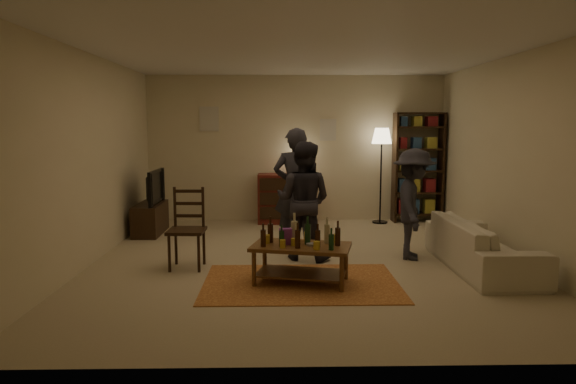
{
  "coord_description": "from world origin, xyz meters",
  "views": [
    {
      "loc": [
        -0.35,
        -6.6,
        1.77
      ],
      "look_at": [
        -0.21,
        0.1,
        0.91
      ],
      "focal_mm": 32.0,
      "sensor_mm": 36.0,
      "label": 1
    }
  ],
  "objects_px": {
    "bookshelf": "(418,166)",
    "person_right": "(303,201)",
    "dining_chair": "(187,225)",
    "coffee_table": "(301,249)",
    "sofa": "(482,245)",
    "floor_lamp": "(382,143)",
    "person_by_sofa": "(413,204)",
    "dresser": "(286,197)",
    "tv_stand": "(150,211)",
    "person_left": "(295,189)"
  },
  "relations": [
    {
      "from": "bookshelf",
      "to": "person_right",
      "type": "xyz_separation_m",
      "value": [
        -2.25,
        -2.65,
        -0.25
      ]
    },
    {
      "from": "coffee_table",
      "to": "sofa",
      "type": "relative_size",
      "value": 0.57
    },
    {
      "from": "dining_chair",
      "to": "dresser",
      "type": "height_order",
      "value": "dresser"
    },
    {
      "from": "coffee_table",
      "to": "tv_stand",
      "type": "bearing_deg",
      "value": 130.46
    },
    {
      "from": "bookshelf",
      "to": "person_left",
      "type": "distance_m",
      "value": 3.09
    },
    {
      "from": "dining_chair",
      "to": "tv_stand",
      "type": "relative_size",
      "value": 0.97
    },
    {
      "from": "dining_chair",
      "to": "tv_stand",
      "type": "height_order",
      "value": "tv_stand"
    },
    {
      "from": "bookshelf",
      "to": "person_by_sofa",
      "type": "bearing_deg",
      "value": -106.29
    },
    {
      "from": "person_left",
      "to": "person_right",
      "type": "bearing_deg",
      "value": 100.8
    },
    {
      "from": "dresser",
      "to": "sofa",
      "type": "distance_m",
      "value": 3.93
    },
    {
      "from": "person_left",
      "to": "floor_lamp",
      "type": "bearing_deg",
      "value": -127.36
    },
    {
      "from": "dining_chair",
      "to": "tv_stand",
      "type": "distance_m",
      "value": 2.26
    },
    {
      "from": "dining_chair",
      "to": "person_right",
      "type": "bearing_deg",
      "value": 15.93
    },
    {
      "from": "coffee_table",
      "to": "tv_stand",
      "type": "distance_m",
      "value": 3.63
    },
    {
      "from": "coffee_table",
      "to": "person_right",
      "type": "bearing_deg",
      "value": 85.55
    },
    {
      "from": "floor_lamp",
      "to": "person_left",
      "type": "relative_size",
      "value": 0.99
    },
    {
      "from": "bookshelf",
      "to": "person_right",
      "type": "height_order",
      "value": "bookshelf"
    },
    {
      "from": "dresser",
      "to": "tv_stand",
      "type": "bearing_deg",
      "value": -157.93
    },
    {
      "from": "coffee_table",
      "to": "person_left",
      "type": "distance_m",
      "value": 1.79
    },
    {
      "from": "coffee_table",
      "to": "floor_lamp",
      "type": "relative_size",
      "value": 0.69
    },
    {
      "from": "coffee_table",
      "to": "person_right",
      "type": "relative_size",
      "value": 0.76
    },
    {
      "from": "tv_stand",
      "to": "dresser",
      "type": "bearing_deg",
      "value": 22.07
    },
    {
      "from": "dining_chair",
      "to": "dresser",
      "type": "xyz_separation_m",
      "value": [
        1.29,
        2.96,
        -0.07
      ]
    },
    {
      "from": "dining_chair",
      "to": "sofa",
      "type": "xyz_separation_m",
      "value": [
        3.68,
        -0.16,
        -0.24
      ]
    },
    {
      "from": "coffee_table",
      "to": "person_by_sofa",
      "type": "relative_size",
      "value": 0.81
    },
    {
      "from": "floor_lamp",
      "to": "person_right",
      "type": "relative_size",
      "value": 1.1
    },
    {
      "from": "sofa",
      "to": "person_left",
      "type": "bearing_deg",
      "value": 63.14
    },
    {
      "from": "coffee_table",
      "to": "floor_lamp",
      "type": "distance_m",
      "value": 4.11
    },
    {
      "from": "coffee_table",
      "to": "sofa",
      "type": "height_order",
      "value": "coffee_table"
    },
    {
      "from": "dining_chair",
      "to": "person_by_sofa",
      "type": "height_order",
      "value": "person_by_sofa"
    },
    {
      "from": "tv_stand",
      "to": "person_right",
      "type": "distance_m",
      "value": 2.99
    },
    {
      "from": "dresser",
      "to": "person_left",
      "type": "bearing_deg",
      "value": -86.88
    },
    {
      "from": "coffee_table",
      "to": "floor_lamp",
      "type": "height_order",
      "value": "floor_lamp"
    },
    {
      "from": "person_left",
      "to": "person_by_sofa",
      "type": "distance_m",
      "value": 1.69
    },
    {
      "from": "person_right",
      "to": "person_left",
      "type": "bearing_deg",
      "value": -61.02
    },
    {
      "from": "dining_chair",
      "to": "tv_stand",
      "type": "bearing_deg",
      "value": 117.27
    },
    {
      "from": "dining_chair",
      "to": "bookshelf",
      "type": "distance_m",
      "value": 4.82
    },
    {
      "from": "tv_stand",
      "to": "person_by_sofa",
      "type": "height_order",
      "value": "person_by_sofa"
    },
    {
      "from": "coffee_table",
      "to": "dining_chair",
      "type": "distance_m",
      "value": 1.57
    },
    {
      "from": "bookshelf",
      "to": "person_left",
      "type": "bearing_deg",
      "value": -139.06
    },
    {
      "from": "floor_lamp",
      "to": "person_left",
      "type": "height_order",
      "value": "person_left"
    },
    {
      "from": "bookshelf",
      "to": "floor_lamp",
      "type": "xyz_separation_m",
      "value": [
        -0.71,
        -0.13,
        0.44
      ]
    },
    {
      "from": "person_right",
      "to": "dresser",
      "type": "bearing_deg",
      "value": -64.32
    },
    {
      "from": "tv_stand",
      "to": "person_right",
      "type": "height_order",
      "value": "person_right"
    },
    {
      "from": "floor_lamp",
      "to": "coffee_table",
      "type": "bearing_deg",
      "value": -114.24
    },
    {
      "from": "person_right",
      "to": "dining_chair",
      "type": "bearing_deg",
      "value": 35.47
    },
    {
      "from": "person_left",
      "to": "person_right",
      "type": "xyz_separation_m",
      "value": [
        0.08,
        -0.63,
        -0.09
      ]
    },
    {
      "from": "person_right",
      "to": "sofa",
      "type": "bearing_deg",
      "value": -171.93
    },
    {
      "from": "person_left",
      "to": "person_by_sofa",
      "type": "bearing_deg",
      "value": 160.5
    },
    {
      "from": "tv_stand",
      "to": "sofa",
      "type": "distance_m",
      "value": 5.14
    }
  ]
}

